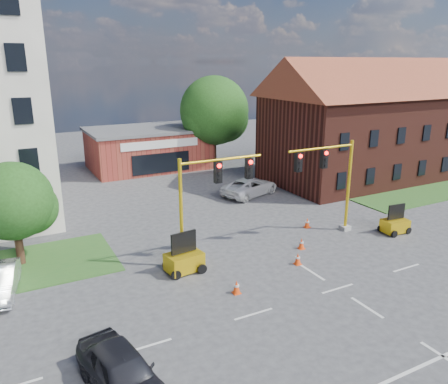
{
  "coord_description": "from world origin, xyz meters",
  "views": [
    {
      "loc": [
        -14.34,
        -14.84,
        11.05
      ],
      "look_at": [
        -1.26,
        10.0,
        2.66
      ],
      "focal_mm": 35.0,
      "sensor_mm": 36.0,
      "label": 1
    }
  ],
  "objects_px": {
    "sedan_dark": "(122,372)",
    "trailer_west": "(184,260)",
    "signal_mast_west": "(208,196)",
    "signal_mast_east": "(330,177)",
    "trailer_east": "(395,224)",
    "pickup_white": "(250,187)"
  },
  "relations": [
    {
      "from": "signal_mast_west",
      "to": "signal_mast_east",
      "type": "bearing_deg",
      "value": 0.0
    },
    {
      "from": "signal_mast_east",
      "to": "signal_mast_west",
      "type": "bearing_deg",
      "value": 180.0
    },
    {
      "from": "pickup_white",
      "to": "sedan_dark",
      "type": "distance_m",
      "value": 24.13
    },
    {
      "from": "signal_mast_east",
      "to": "sedan_dark",
      "type": "xyz_separation_m",
      "value": [
        -15.93,
        -8.06,
        -3.11
      ]
    },
    {
      "from": "pickup_white",
      "to": "sedan_dark",
      "type": "relative_size",
      "value": 1.15
    },
    {
      "from": "signal_mast_east",
      "to": "trailer_east",
      "type": "distance_m",
      "value": 5.7
    },
    {
      "from": "sedan_dark",
      "to": "trailer_west",
      "type": "bearing_deg",
      "value": 43.5
    },
    {
      "from": "signal_mast_east",
      "to": "pickup_white",
      "type": "xyz_separation_m",
      "value": [
        0.06,
        10.0,
        -3.16
      ]
    },
    {
      "from": "trailer_east",
      "to": "pickup_white",
      "type": "bearing_deg",
      "value": 114.65
    },
    {
      "from": "signal_mast_west",
      "to": "pickup_white",
      "type": "relative_size",
      "value": 1.13
    },
    {
      "from": "pickup_white",
      "to": "signal_mast_west",
      "type": "bearing_deg",
      "value": 119.84
    },
    {
      "from": "trailer_east",
      "to": "signal_mast_west",
      "type": "bearing_deg",
      "value": 176.94
    },
    {
      "from": "signal_mast_west",
      "to": "signal_mast_east",
      "type": "relative_size",
      "value": 1.0
    },
    {
      "from": "trailer_west",
      "to": "pickup_white",
      "type": "distance_m",
      "value": 14.96
    },
    {
      "from": "signal_mast_west",
      "to": "trailer_east",
      "type": "bearing_deg",
      "value": -8.55
    },
    {
      "from": "signal_mast_west",
      "to": "trailer_west",
      "type": "height_order",
      "value": "signal_mast_west"
    },
    {
      "from": "signal_mast_west",
      "to": "signal_mast_east",
      "type": "height_order",
      "value": "same"
    },
    {
      "from": "signal_mast_east",
      "to": "pickup_white",
      "type": "bearing_deg",
      "value": 89.65
    },
    {
      "from": "signal_mast_west",
      "to": "sedan_dark",
      "type": "distance_m",
      "value": 11.26
    },
    {
      "from": "trailer_west",
      "to": "trailer_east",
      "type": "relative_size",
      "value": 1.15
    },
    {
      "from": "trailer_east",
      "to": "trailer_west",
      "type": "bearing_deg",
      "value": -179.75
    },
    {
      "from": "signal_mast_west",
      "to": "pickup_white",
      "type": "distance_m",
      "value": 13.67
    }
  ]
}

